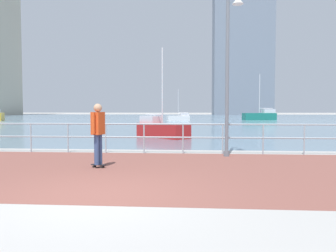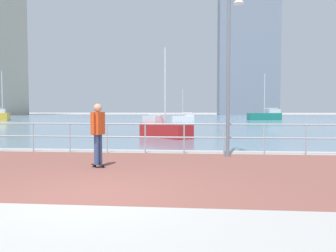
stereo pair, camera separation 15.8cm
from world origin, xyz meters
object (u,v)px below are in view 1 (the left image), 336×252
sailboat_teal (179,118)px  sailboat_white (260,116)px  skateboarder (98,129)px  lamppost (230,60)px  sailboat_red (161,129)px

sailboat_teal → sailboat_white: sailboat_white is taller
skateboarder → sailboat_white: sailboat_white is taller
sailboat_white → lamppost: bearing=-102.9°
lamppost → skateboarder: size_ratio=3.34×
sailboat_teal → sailboat_white: (11.89, 3.31, 0.23)m
skateboarder → sailboat_teal: bearing=88.9°
sailboat_teal → sailboat_white: size_ratio=0.65×
lamppost → sailboat_white: 39.52m
sailboat_red → sailboat_white: 33.06m
lamppost → sailboat_white: bearing=77.1°
lamppost → sailboat_teal: (-3.06, 35.13, -2.77)m
skateboarder → sailboat_white: (12.58, 40.72, -0.39)m
sailboat_red → sailboat_white: bearing=69.1°
sailboat_teal → sailboat_red: bearing=-89.8°
skateboarder → sailboat_teal: size_ratio=0.39×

